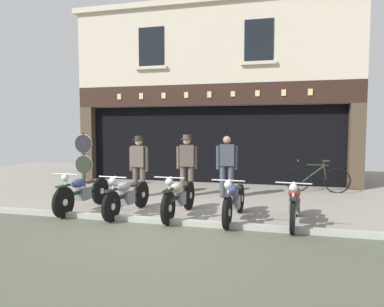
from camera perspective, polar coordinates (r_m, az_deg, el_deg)
name	(u,v)px	position (r m, az deg, el deg)	size (l,w,h in m)	color
ground	(138,243)	(5.94, -8.89, -14.35)	(21.50, 22.00, 0.18)	gray
shop_facade	(219,133)	(13.38, 4.50, 3.42)	(9.80, 4.42, 6.06)	black
motorcycle_left	(83,192)	(8.16, -17.59, -6.05)	(0.62, 2.01, 0.92)	black
motorcycle_center_left	(127,195)	(7.57, -10.68, -6.80)	(0.62, 1.91, 0.90)	black
motorcycle_center	(179,196)	(7.26, -2.15, -7.11)	(0.62, 1.97, 0.92)	black
motorcycle_center_right	(234,200)	(7.02, 6.97, -7.59)	(0.62, 1.97, 0.90)	black
motorcycle_right	(295,203)	(6.96, 16.60, -7.85)	(0.62, 1.94, 0.90)	black
salesman_left	(139,163)	(9.44, -8.78, -1.59)	(0.56, 0.33, 1.64)	brown
shopkeeper_center	(187,162)	(9.39, -0.87, -1.43)	(0.55, 0.34, 1.67)	brown
salesman_right	(227,164)	(9.17, 5.77, -1.69)	(0.55, 0.27, 1.64)	#3D424C
tyre_sign_pole	(84,155)	(11.11, -17.46, -0.23)	(0.59, 0.06, 1.71)	#232328
advert_board_near	(266,135)	(11.57, 12.20, 3.08)	(0.74, 0.03, 1.09)	silver
leaning_bicycle	(317,179)	(10.68, 20.02, -3.94)	(1.81, 0.50, 0.96)	black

